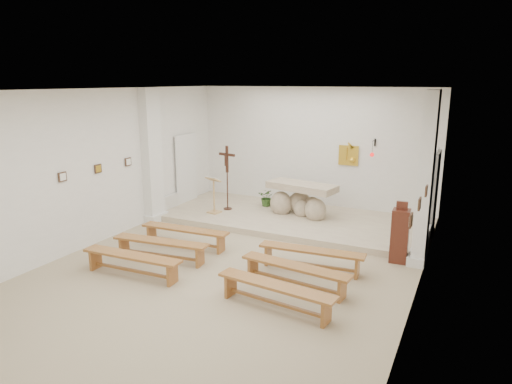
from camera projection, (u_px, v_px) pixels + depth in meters
The scene contains 29 objects.
ground at pixel (228, 269), 9.10m from camera, with size 7.00×10.00×0.00m, color tan.
wall_left at pixel (91, 169), 10.16m from camera, with size 0.02×10.00×3.50m, color white.
wall_right at pixel (420, 205), 7.20m from camera, with size 0.02×10.00×3.50m, color white.
wall_back at pixel (313, 149), 13.04m from camera, with size 7.00×0.02×3.50m, color white.
ceiling at pixel (226, 90), 8.27m from camera, with size 7.00×10.00×0.02m, color silver.
sanctuary_platform at pixel (293, 219), 12.14m from camera, with size 6.98×3.00×0.15m, color beige.
pilaster_left at pixel (152, 156), 11.86m from camera, with size 0.26×0.55×3.50m, color white.
pilaster_right at pixel (426, 180), 9.00m from camera, with size 0.26×0.55×3.50m, color white.
gold_wall_relief at pixel (348, 155), 12.59m from camera, with size 0.55×0.04×0.55m, color gold.
sanctuary_lamp at pixel (372, 153), 12.04m from camera, with size 0.11×0.36×0.44m.
station_frame_left_front at pixel (62, 177), 9.46m from camera, with size 0.03×0.20×0.20m, color #422B1D.
station_frame_left_mid at pixel (98, 169), 10.33m from camera, with size 0.03×0.20×0.20m, color #422B1D.
station_frame_left_rear at pixel (128, 162), 11.21m from camera, with size 0.03×0.20×0.20m, color #422B1D.
station_frame_right_front at pixel (411, 220), 6.52m from camera, with size 0.03×0.20×0.20m, color #422B1D.
station_frame_right_mid at pixel (420, 204), 7.39m from camera, with size 0.03×0.20×0.20m, color #422B1D.
station_frame_right_rear at pixel (426, 191), 8.26m from camera, with size 0.03×0.20×0.20m, color #422B1D.
radiator_left at pixel (169, 204), 12.85m from camera, with size 0.10×0.85×0.52m, color silver.
radiator_right at pixel (426, 241), 9.94m from camera, with size 0.10×0.85×0.52m, color silver.
altar at pixel (301, 202), 12.19m from camera, with size 1.95×1.04×0.96m.
lectern at pixel (214, 195), 12.33m from camera, with size 0.41×0.36×1.03m.
crucifix_stand at pixel (227, 173), 12.55m from camera, with size 0.54×0.24×1.79m.
potted_plant at pixel (267, 197), 13.06m from camera, with size 0.46×0.40×0.51m, color #2E5120.
donation_pedestal at pixel (400, 235), 9.36m from camera, with size 0.37×0.37×1.29m.
bench_left_front at pixel (185, 233), 10.25m from camera, with size 2.11×0.44×0.44m.
bench_right_front at pixel (311, 254), 8.98m from camera, with size 2.11×0.49×0.44m.
bench_left_second at pixel (161, 245), 9.48m from camera, with size 2.12×0.56×0.44m.
bench_right_second at pixel (295, 271), 8.21m from camera, with size 2.12×0.57×0.44m.
bench_left_third at pixel (132, 260), 8.71m from camera, with size 2.11×0.43×0.44m.
bench_right_third at pixel (276, 291), 7.44m from camera, with size 2.12×0.58×0.44m.
Camera 1 is at (4.20, -7.37, 3.67)m, focal length 32.00 mm.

